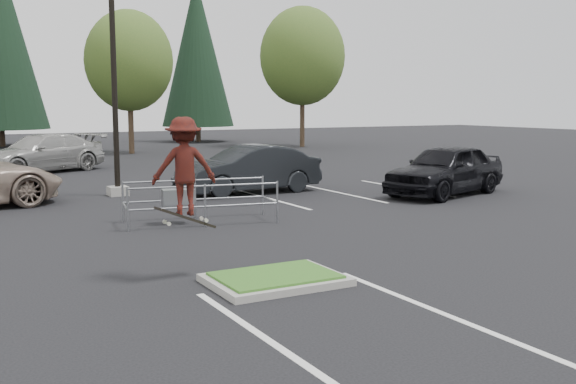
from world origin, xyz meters
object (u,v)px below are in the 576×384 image
car_r_black (446,169)px  skateboarder (184,167)px  decid_d (302,59)px  light_pole (113,53)px  car_r_charc (248,169)px  car_far_silver (43,153)px  decid_c (129,64)px  cart_corral (183,197)px  conif_c (197,52)px

car_r_black → skateboarder: bearing=-78.6°
decid_d → light_pole: bearing=-133.7°
light_pole → car_r_black: (9.50, -5.00, -3.72)m
car_r_charc → car_far_silver: size_ratio=0.85×
car_r_charc → car_far_silver: (-4.87, 10.50, 0.03)m
car_r_black → decid_d: bearing=144.3°
light_pole → decid_c: 18.67m
decid_d → skateboarder: bearing=-123.2°
light_pole → decid_d: light_pole is taller
skateboarder → car_far_silver: 20.05m
decid_c → car_r_charc: 19.89m
decid_d → car_r_black: decid_d is taller
decid_d → cart_corral: bearing=-125.7°
light_pole → decid_c: light_pole is taller
decid_c → car_far_silver: decid_c is taller
skateboarder → conif_c: bearing=-99.7°
car_far_silver → conif_c: bearing=117.2°
car_r_charc → car_r_black: size_ratio=0.99×
decid_c → car_far_silver: bearing=-125.8°
cart_corral → conif_c: bearing=78.3°
decid_d → conif_c: 10.04m
decid_d → car_far_silver: bearing=-153.1°
conif_c → skateboarder: (-15.20, -38.50, -4.91)m
light_pole → conif_c: (13.50, 27.50, 2.29)m
decid_c → car_far_silver: (-6.36, -8.83, -4.42)m
decid_c → light_pole: bearing=-107.1°
car_far_silver → car_r_charc: bearing=-0.0°
car_far_silver → light_pole: bearing=-19.4°
skateboarder → car_r_charc: 11.14m
conif_c → car_r_black: (-4.00, -32.50, -6.01)m
decid_c → conif_c: (8.01, 9.67, 1.59)m
decid_c → skateboarder: bearing=-104.0°
cart_corral → car_r_black: size_ratio=0.79×
light_pole → car_far_silver: (-0.87, 9.01, -3.73)m
car_r_black → car_far_silver: 17.43m
light_pole → skateboarder: bearing=-98.8°
decid_d → conif_c: (-3.99, 9.17, 0.94)m
decid_c → conif_c: conif_c is taller
decid_d → car_r_black: 25.18m
conif_c → car_r_charc: (-9.50, -29.00, -6.05)m
decid_c → car_r_black: 23.60m
car_r_charc → car_r_black: (5.50, -3.50, 0.04)m
decid_d → car_r_charc: size_ratio=1.95×
conif_c → skateboarder: 41.68m
decid_c → conif_c: 12.65m
conif_c → decid_c: bearing=-129.6°
decid_d → conif_c: size_ratio=0.75×
car_r_charc → cart_corral: bearing=-45.0°
cart_corral → light_pole: bearing=101.2°
skateboarder → decid_d: bearing=-111.4°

